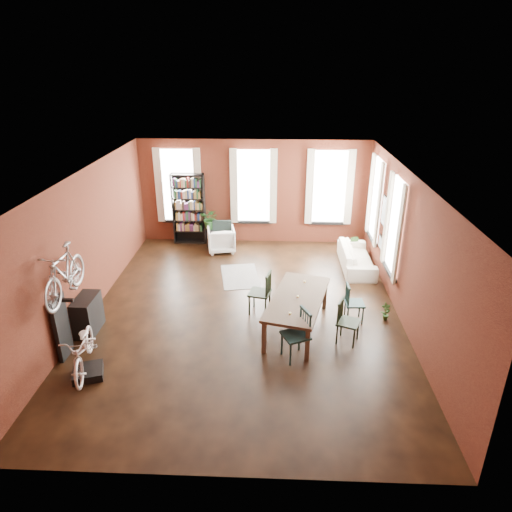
# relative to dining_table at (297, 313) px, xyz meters

# --- Properties ---
(room) EXTENTS (9.00, 9.04, 3.22)m
(room) POSITION_rel_dining_table_xyz_m (-0.92, 1.25, 1.75)
(room) COLOR black
(room) RESTS_ON ground
(dining_table) EXTENTS (1.57, 2.45, 0.77)m
(dining_table) POSITION_rel_dining_table_xyz_m (0.00, 0.00, 0.00)
(dining_table) COLOR brown
(dining_table) RESTS_ON ground
(dining_chair_a) EXTENTS (0.63, 0.63, 1.02)m
(dining_chair_a) POSITION_rel_dining_table_xyz_m (-0.08, -1.04, 0.12)
(dining_chair_a) COLOR #193838
(dining_chair_a) RESTS_ON ground
(dining_chair_b) EXTENTS (0.57, 0.57, 1.02)m
(dining_chair_b) POSITION_rel_dining_table_xyz_m (-0.83, 0.66, 0.12)
(dining_chair_b) COLOR black
(dining_chair_b) RESTS_ON ground
(dining_chair_c) EXTENTS (0.56, 0.56, 0.93)m
(dining_chair_c) POSITION_rel_dining_table_xyz_m (1.02, -0.45, 0.08)
(dining_chair_c) COLOR black
(dining_chair_c) RESTS_ON ground
(dining_chair_d) EXTENTS (0.42, 0.42, 0.88)m
(dining_chair_d) POSITION_rel_dining_table_xyz_m (1.28, 0.40, 0.05)
(dining_chair_d) COLOR #183634
(dining_chair_d) RESTS_ON ground
(bookshelf) EXTENTS (1.00, 0.32, 2.20)m
(bookshelf) POSITION_rel_dining_table_xyz_m (-3.17, 4.93, 0.71)
(bookshelf) COLOR black
(bookshelf) RESTS_ON ground
(white_armchair) EXTENTS (0.91, 0.88, 0.81)m
(white_armchair) POSITION_rel_dining_table_xyz_m (-2.11, 4.26, 0.02)
(white_armchair) COLOR white
(white_armchair) RESTS_ON ground
(cream_sofa) EXTENTS (0.61, 2.08, 0.81)m
(cream_sofa) POSITION_rel_dining_table_xyz_m (1.78, 3.23, 0.02)
(cream_sofa) COLOR beige
(cream_sofa) RESTS_ON ground
(striped_rug) EXTENTS (1.20, 1.67, 0.01)m
(striped_rug) POSITION_rel_dining_table_xyz_m (-1.41, 2.51, -0.38)
(striped_rug) COLOR black
(striped_rug) RESTS_ON ground
(bike_trainer) EXTENTS (0.66, 0.66, 0.15)m
(bike_trainer) POSITION_rel_dining_table_xyz_m (-3.90, -1.77, -0.31)
(bike_trainer) COLOR black
(bike_trainer) RESTS_ON ground
(bike_wall_rack) EXTENTS (0.16, 0.60, 1.30)m
(bike_wall_rack) POSITION_rel_dining_table_xyz_m (-4.57, -1.17, 0.26)
(bike_wall_rack) COLOR black
(bike_wall_rack) RESTS_ON ground
(console_table) EXTENTS (0.40, 0.80, 0.80)m
(console_table) POSITION_rel_dining_table_xyz_m (-4.45, -0.27, 0.01)
(console_table) COLOR black
(console_table) RESTS_ON ground
(plant_stand) EXTENTS (0.30, 0.30, 0.56)m
(plant_stand) POSITION_rel_dining_table_xyz_m (-2.46, 4.66, -0.11)
(plant_stand) COLOR black
(plant_stand) RESTS_ON ground
(plant_by_sofa) EXTENTS (0.55, 0.69, 0.27)m
(plant_by_sofa) POSITION_rel_dining_table_xyz_m (1.81, 4.16, -0.25)
(plant_by_sofa) COLOR #305D25
(plant_by_sofa) RESTS_ON ground
(plant_small) EXTENTS (0.34, 0.46, 0.15)m
(plant_small) POSITION_rel_dining_table_xyz_m (2.00, 0.44, -0.31)
(plant_small) COLOR #285120
(plant_small) RESTS_ON ground
(bicycle_floor) EXTENTS (0.73, 0.94, 1.60)m
(bicycle_floor) POSITION_rel_dining_table_xyz_m (-3.92, -1.74, 0.57)
(bicycle_floor) COLOR silver
(bicycle_floor) RESTS_ON bike_trainer
(bicycle_hung) EXTENTS (0.47, 1.00, 1.66)m
(bicycle_hung) POSITION_rel_dining_table_xyz_m (-4.32, -1.17, 1.75)
(bicycle_hung) COLOR #A5A8AD
(bicycle_hung) RESTS_ON bike_wall_rack
(plant_on_stand) EXTENTS (0.71, 0.76, 0.50)m
(plant_on_stand) POSITION_rel_dining_table_xyz_m (-2.47, 4.69, 0.42)
(plant_on_stand) COLOR #255722
(plant_on_stand) RESTS_ON plant_stand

